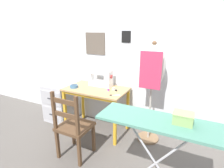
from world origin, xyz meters
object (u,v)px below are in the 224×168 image
Objects in this scene: sewing_machine at (102,78)px; thread_spool_mid_table at (114,89)px; thread_spool_far_edge at (116,90)px; scissors at (113,95)px; thread_spool_near_machine at (108,90)px; ironing_board at (159,125)px; dress_form at (152,72)px; fabric_bowl at (74,86)px; wooden_chair at (73,127)px; filing_cabinet at (62,101)px; storage_box at (183,118)px.

thread_spool_mid_table is at bearing -19.90° from sewing_machine.
sewing_machine reaches higher than thread_spool_far_edge.
scissors is 3.27× the size of thread_spool_near_machine.
scissors is 1.04m from ironing_board.
dress_form is at bearing 29.62° from scissors.
sewing_machine reaches higher than thread_spool_near_machine.
scissors is at bearing -42.13° from thread_spool_near_machine.
thread_spool_far_edge is at bearing 132.96° from ironing_board.
thread_spool_mid_table is at bearing 147.08° from thread_spool_far_edge.
ironing_board is (1.48, -0.72, 0.07)m from fabric_bowl.
wooden_chair is at bearing -86.60° from sewing_machine.
thread_spool_far_edge is 0.05× the size of filing_cabinet.
thread_spool_near_machine is 1.23m from ironing_board.
thread_spool_mid_table is 0.04× the size of ironing_board.
ironing_board is at bearing -41.91° from scissors.
dress_form reaches higher than fabric_bowl.
storage_box is (0.49, -0.92, -0.14)m from dress_form.
dress_form is (0.61, 0.13, 0.31)m from thread_spool_near_machine.
sewing_machine is 10.79× the size of thread_spool_far_edge.
fabric_bowl reaches higher than filing_cabinet.
dress_form is (0.77, 0.79, 0.63)m from wooden_chair.
ironing_board is at bearing -41.61° from sewing_machine.
sewing_machine reaches higher than storage_box.
wooden_chair is (0.40, -0.56, -0.32)m from fabric_bowl.
sewing_machine is at bearing 139.04° from scissors.
filing_cabinet is 4.20× the size of storage_box.
ironing_board is (0.31, -0.96, -0.24)m from dress_form.
thread_spool_mid_table is (0.61, 0.18, -0.00)m from fabric_bowl.
dress_form is at bearing 117.89° from storage_box.
storage_box is at bearing -39.70° from thread_spool_mid_table.
wooden_chair reaches higher than fabric_bowl.
thread_spool_far_edge reaches higher than scissors.
storage_box is (1.26, -0.13, 0.49)m from wooden_chair.
sewing_machine is at bearing 139.87° from thread_spool_near_machine.
wooden_chair is 0.62× the size of dress_form.
filing_cabinet is 2.19m from ironing_board.
filing_cabinet is (-1.13, 0.04, -0.40)m from thread_spool_far_edge.
ironing_board reaches higher than scissors.
ironing_board is at bearing -47.04° from thread_spool_far_edge.
sewing_machine is 9.29× the size of thread_spool_mid_table.
thread_spool_far_edge is (0.32, -0.13, -0.11)m from sewing_machine.
sewing_machine reaches higher than fabric_bowl.
thread_spool_near_machine reaches higher than thread_spool_far_edge.
thread_spool_near_machine is at bearing -40.13° from sewing_machine.
fabric_bowl is (-0.35, -0.28, -0.10)m from sewing_machine.
dress_form is (0.46, 0.26, 0.33)m from scissors.
wooden_chair reaches higher than scissors.
fabric_bowl is 3.49× the size of thread_spool_far_edge.
fabric_bowl is 0.65m from filing_cabinet.
thread_spool_near_machine is at bearing -167.58° from dress_form.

